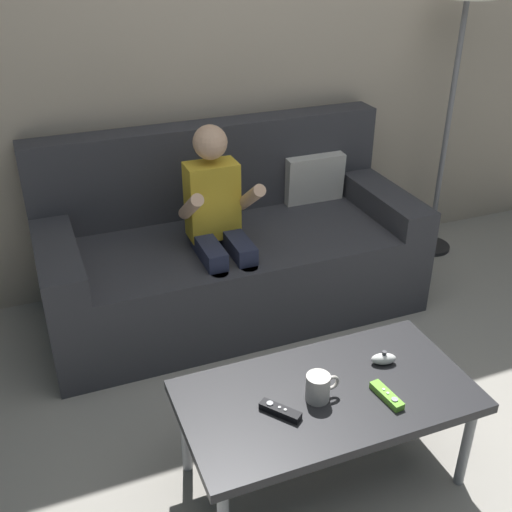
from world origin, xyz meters
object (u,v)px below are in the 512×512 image
at_px(couch, 230,250).
at_px(nunchuk_white, 384,359).
at_px(game_remote_lime_near_edge, 387,396).
at_px(floor_lamp, 467,2).
at_px(coffee_table, 327,400).
at_px(person_seated_on_couch, 219,222).
at_px(coffee_mug, 319,387).
at_px(game_remote_black_far_corner, 280,411).

bearing_deg(couch, nunchuk_white, -81.42).
height_order(game_remote_lime_near_edge, floor_lamp, floor_lamp).
distance_m(game_remote_lime_near_edge, nunchuk_white, 0.18).
height_order(coffee_table, floor_lamp, floor_lamp).
xyz_separation_m(person_seated_on_couch, coffee_table, (0.03, -1.03, -0.21)).
distance_m(coffee_mug, floor_lamp, 2.20).
bearing_deg(game_remote_lime_near_edge, person_seated_on_couch, 99.99).
bearing_deg(game_remote_black_far_corner, couch, 77.89).
height_order(coffee_table, game_remote_black_far_corner, game_remote_black_far_corner).
bearing_deg(game_remote_lime_near_edge, coffee_mug, 158.44).
xyz_separation_m(person_seated_on_couch, coffee_mug, (-0.01, -1.04, -0.13)).
distance_m(game_remote_lime_near_edge, coffee_mug, 0.23).
xyz_separation_m(couch, game_remote_lime_near_edge, (0.09, -1.31, 0.10)).
bearing_deg(game_remote_black_far_corner, floor_lamp, 40.54).
bearing_deg(person_seated_on_couch, coffee_table, -88.27).
bearing_deg(coffee_mug, nunchuk_white, 14.84).
bearing_deg(game_remote_black_far_corner, nunchuk_white, 12.52).
relative_size(couch, floor_lamp, 1.12).
relative_size(coffee_table, game_remote_lime_near_edge, 6.88).
relative_size(nunchuk_white, floor_lamp, 0.06).
distance_m(coffee_table, game_remote_lime_near_edge, 0.20).
bearing_deg(coffee_table, floor_lamp, 43.36).
height_order(game_remote_black_far_corner, coffee_mug, coffee_mug).
bearing_deg(coffee_table, couch, 86.19).
xyz_separation_m(game_remote_lime_near_edge, floor_lamp, (1.24, 1.43, 1.00)).
xyz_separation_m(coffee_table, game_remote_lime_near_edge, (0.17, -0.10, 0.05)).
xyz_separation_m(person_seated_on_couch, game_remote_black_far_corner, (-0.16, -1.06, -0.16)).
relative_size(couch, game_remote_black_far_corner, 13.65).
bearing_deg(person_seated_on_couch, game_remote_lime_near_edge, -80.01).
height_order(person_seated_on_couch, game_remote_lime_near_edge, person_seated_on_couch).
distance_m(person_seated_on_couch, game_remote_lime_near_edge, 1.15).
relative_size(coffee_table, coffee_mug, 8.35).
bearing_deg(game_remote_lime_near_edge, couch, 93.77).
relative_size(game_remote_lime_near_edge, game_remote_black_far_corner, 1.08).
xyz_separation_m(couch, floor_lamp, (1.32, 0.11, 1.10)).
bearing_deg(game_remote_black_far_corner, coffee_mug, 7.60).
distance_m(person_seated_on_couch, coffee_table, 1.05).
bearing_deg(coffee_table, game_remote_black_far_corner, -169.38).
distance_m(coffee_table, nunchuk_white, 0.27).
bearing_deg(floor_lamp, coffee_mug, -137.16).
bearing_deg(coffee_table, nunchuk_white, 13.90).
height_order(nunchuk_white, coffee_mug, coffee_mug).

